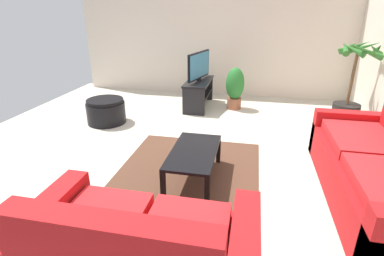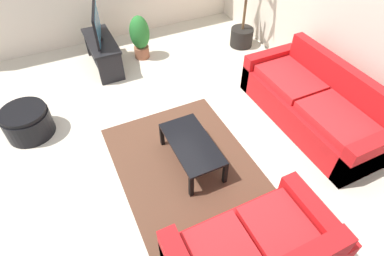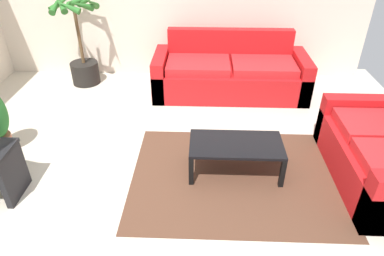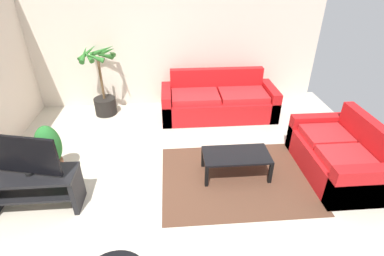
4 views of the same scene
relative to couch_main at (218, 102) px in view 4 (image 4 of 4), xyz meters
The scene contains 10 objects.
ground_plane 2.44m from the couch_main, 109.19° to the right, with size 6.60×6.60×0.00m, color beige.
wall_back 1.50m from the couch_main, 138.04° to the left, with size 6.00×0.06×2.70m, color beige.
couch_main is the anchor object (origin of this frame).
couch_loveseat 2.49m from the couch_main, 53.36° to the right, with size 0.90×1.56×0.90m.
tv_stand 3.63m from the couch_main, 139.12° to the right, with size 1.10×0.45×0.54m.
tv 3.67m from the couch_main, 139.15° to the right, with size 0.89×0.26×0.55m.
coffee_table 1.93m from the couch_main, 91.14° to the right, with size 0.98×0.51×0.37m.
area_rug 2.05m from the couch_main, 91.09° to the right, with size 2.20×1.70×0.01m, color #513323.
potted_palm 2.36m from the couch_main, behind, with size 0.76×0.69×1.42m.
potted_plant_small 3.23m from the couch_main, 148.99° to the right, with size 0.36×0.36×0.81m.
Camera 4 is at (-0.17, -3.06, 2.86)m, focal length 27.24 mm.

